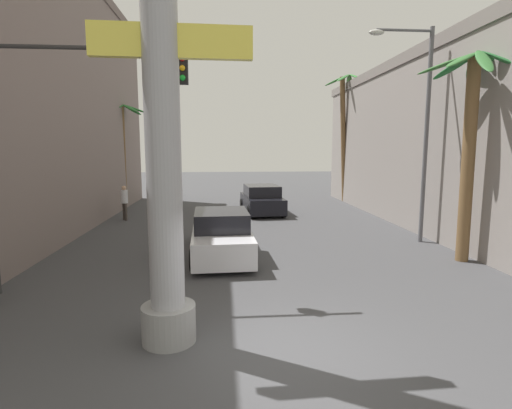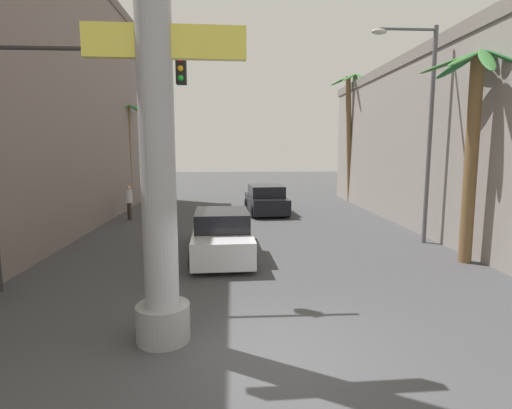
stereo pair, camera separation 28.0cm
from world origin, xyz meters
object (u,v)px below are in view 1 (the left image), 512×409
at_px(car_far, 262,200).
at_px(neon_sign_pole, 161,51).
at_px(street_lamp, 419,117).
at_px(car_lead, 221,234).
at_px(palm_tree_far_right, 345,123).
at_px(traffic_light_mast, 58,119).
at_px(pedestrian_far_left, 124,200).
at_px(palm_tree_near_right, 470,129).
at_px(palm_tree_far_left, 123,138).

bearing_deg(car_far, neon_sign_pole, -102.11).
height_order(neon_sign_pole, street_lamp, neon_sign_pole).
xyz_separation_m(car_lead, palm_tree_far_right, (8.17, 13.02, 4.52)).
distance_m(neon_sign_pole, car_far, 15.73).
xyz_separation_m(neon_sign_pole, traffic_light_mast, (-2.87, 2.85, -0.95)).
bearing_deg(pedestrian_far_left, palm_tree_near_right, -33.65).
height_order(car_far, pedestrian_far_left, pedestrian_far_left).
height_order(car_far, palm_tree_near_right, palm_tree_near_right).
xyz_separation_m(street_lamp, pedestrian_far_left, (-12.20, 5.71, -3.72)).
height_order(traffic_light_mast, car_lead, traffic_light_mast).
bearing_deg(palm_tree_near_right, car_far, 118.67).
height_order(street_lamp, palm_tree_near_right, street_lamp).
xyz_separation_m(car_far, palm_tree_near_right, (5.48, -10.02, 3.44)).
xyz_separation_m(traffic_light_mast, palm_tree_far_right, (11.98, 16.25, 0.95)).
relative_size(palm_tree_far_left, palm_tree_far_right, 0.74).
distance_m(traffic_light_mast, palm_tree_far_right, 20.21).
bearing_deg(street_lamp, palm_tree_far_right, 85.99).
distance_m(car_lead, palm_tree_far_left, 13.39).
bearing_deg(car_lead, palm_tree_far_right, 57.89).
xyz_separation_m(neon_sign_pole, street_lamp, (8.29, 7.37, -0.49)).
bearing_deg(street_lamp, neon_sign_pole, -138.35).
bearing_deg(car_lead, palm_tree_far_left, 117.01).
xyz_separation_m(car_far, palm_tree_far_right, (5.95, 4.35, 4.49)).
relative_size(traffic_light_mast, pedestrian_far_left, 3.45).
height_order(street_lamp, palm_tree_far_right, palm_tree_far_right).
height_order(palm_tree_far_right, pedestrian_far_left, palm_tree_far_right).
relative_size(traffic_light_mast, car_lead, 1.15).
bearing_deg(palm_tree_far_right, car_far, -143.81).
distance_m(neon_sign_pole, traffic_light_mast, 4.16).
xyz_separation_m(traffic_light_mast, palm_tree_far_left, (-2.06, 14.74, -0.09)).
xyz_separation_m(street_lamp, car_lead, (-7.35, -1.30, -4.03)).
distance_m(traffic_light_mast, pedestrian_far_left, 10.79).
relative_size(palm_tree_far_left, pedestrian_far_left, 3.57).
distance_m(neon_sign_pole, street_lamp, 11.10).
bearing_deg(palm_tree_far_left, car_lead, -62.99).
relative_size(traffic_light_mast, palm_tree_far_left, 0.97).
distance_m(neon_sign_pole, palm_tree_near_right, 9.90).
bearing_deg(traffic_light_mast, car_far, 63.09).
bearing_deg(car_lead, street_lamp, 10.02).
distance_m(car_far, palm_tree_far_left, 9.25).
height_order(neon_sign_pole, palm_tree_far_right, neon_sign_pole).
bearing_deg(pedestrian_far_left, street_lamp, -25.07).
bearing_deg(pedestrian_far_left, car_lead, -55.28).
xyz_separation_m(traffic_light_mast, palm_tree_near_right, (11.52, 1.88, -0.10)).
distance_m(street_lamp, pedestrian_far_left, 13.98).
bearing_deg(pedestrian_far_left, traffic_light_mast, -84.19).
distance_m(car_lead, pedestrian_far_left, 8.53).
bearing_deg(car_lead, neon_sign_pole, -98.80).
bearing_deg(car_lead, palm_tree_near_right, -9.95).
distance_m(traffic_light_mast, car_lead, 6.14).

